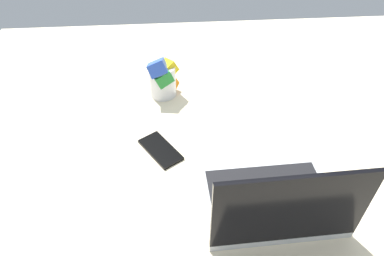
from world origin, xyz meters
The scene contains 4 objects.
bed_mattress centered at (0.00, 0.00, 9.00)cm, with size 180.00×140.00×18.00cm, color beige.
laptop centered at (-7.35, 35.55, 22.41)cm, with size 33.74×24.08×23.00cm.
snack_cup centered at (17.94, -15.16, 24.31)cm, with size 10.64×10.39×16.01cm.
cell_phone centered at (19.40, 12.22, 18.40)cm, with size 6.80×14.00×0.80cm, color black.
Camera 1 is at (15.78, 83.97, 90.94)cm, focal length 33.00 mm.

